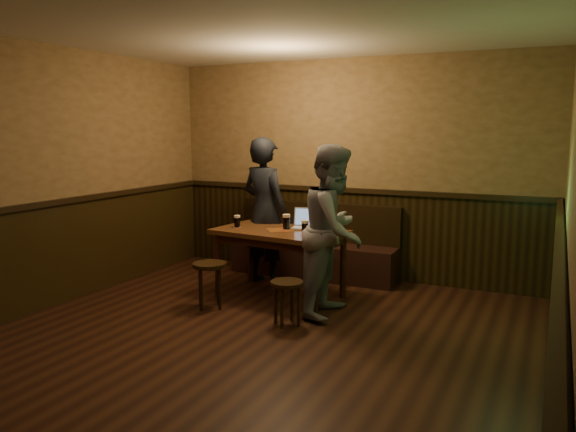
% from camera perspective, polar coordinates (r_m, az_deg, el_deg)
% --- Properties ---
extents(room, '(5.04, 6.04, 2.84)m').
position_cam_1_polar(room, '(4.81, -4.66, 0.24)').
color(room, black).
rests_on(room, ground).
extents(bench, '(2.20, 0.50, 0.95)m').
position_cam_1_polar(bench, '(7.38, 2.72, -3.71)').
color(bench, black).
rests_on(bench, ground).
extents(pub_table, '(1.53, 0.97, 0.78)m').
position_cam_1_polar(pub_table, '(6.40, -0.84, -2.32)').
color(pub_table, '#513017').
rests_on(pub_table, ground).
extents(stool_left, '(0.41, 0.41, 0.49)m').
position_cam_1_polar(stool_left, '(6.12, -7.98, -5.64)').
color(stool_left, black).
rests_on(stool_left, ground).
extents(stool_right, '(0.34, 0.34, 0.44)m').
position_cam_1_polar(stool_right, '(5.55, -0.11, -7.53)').
color(stool_right, black).
rests_on(stool_right, ground).
extents(pint_left, '(0.09, 0.09, 0.15)m').
position_cam_1_polar(pint_left, '(6.55, -5.19, -0.54)').
color(pint_left, maroon).
rests_on(pint_left, pub_table).
extents(pint_mid, '(0.11, 0.11, 0.18)m').
position_cam_1_polar(pint_mid, '(6.40, -0.17, -0.59)').
color(pint_mid, maroon).
rests_on(pint_mid, pub_table).
extents(pint_right, '(0.10, 0.10, 0.16)m').
position_cam_1_polar(pint_right, '(6.08, 1.75, -1.17)').
color(pint_right, maroon).
rests_on(pint_right, pub_table).
extents(laptop, '(0.37, 0.32, 0.23)m').
position_cam_1_polar(laptop, '(6.48, 1.91, -0.73)').
color(laptop, silver).
rests_on(laptop, pub_table).
extents(menu, '(0.26, 0.23, 0.00)m').
position_cam_1_polar(menu, '(5.95, 2.75, -2.17)').
color(menu, silver).
rests_on(menu, pub_table).
extents(person_suit, '(0.75, 0.59, 1.82)m').
position_cam_1_polar(person_suit, '(6.92, -2.37, 0.49)').
color(person_suit, black).
rests_on(person_suit, ground).
extents(person_grey, '(0.68, 0.87, 1.77)m').
position_cam_1_polar(person_grey, '(5.78, 4.71, -1.47)').
color(person_grey, gray).
rests_on(person_grey, ground).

